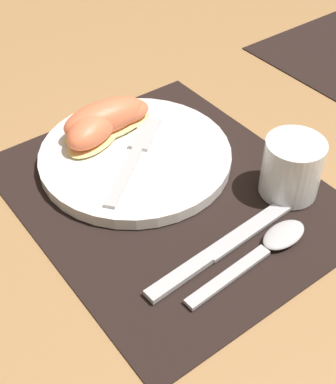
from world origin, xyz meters
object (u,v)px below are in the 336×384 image
object	(u,v)px
knife	(219,250)
citrus_wedge_2	(93,129)
plate	(134,157)
fork	(136,153)
juice_glass	(291,170)
citrus_wedge_1	(105,119)
spoon	(270,245)
citrus_wedge_0	(113,114)

from	to	relation	value
knife	citrus_wedge_2	world-z (taller)	citrus_wedge_2
plate	fork	size ratio (longest dim) A/B	1.64
juice_glass	citrus_wedge_1	distance (m)	0.26
plate	spoon	bearing A→B (deg)	9.14
plate	knife	world-z (taller)	plate
citrus_wedge_0	citrus_wedge_2	bearing A→B (deg)	-69.54
citrus_wedge_0	citrus_wedge_1	bearing A→B (deg)	-66.35
juice_glass	citrus_wedge_1	xyz separation A→B (m)	(-0.23, -0.13, 0.00)
spoon	citrus_wedge_2	bearing A→B (deg)	-167.05
plate	fork	world-z (taller)	fork
fork	citrus_wedge_2	bearing A→B (deg)	-155.50
citrus_wedge_2	knife	bearing A→B (deg)	3.32
citrus_wedge_1	plate	bearing A→B (deg)	4.39
juice_glass	fork	world-z (taller)	juice_glass
plate	spoon	distance (m)	0.22
citrus_wedge_1	citrus_wedge_2	size ratio (longest dim) A/B	1.11
knife	citrus_wedge_0	size ratio (longest dim) A/B	1.82
juice_glass	spoon	xyz separation A→B (m)	(0.06, -0.09, -0.03)
plate	knife	bearing A→B (deg)	-4.13
citrus_wedge_0	citrus_wedge_2	world-z (taller)	citrus_wedge_2
fork	citrus_wedge_2	world-z (taller)	citrus_wedge_2
spoon	citrus_wedge_2	distance (m)	0.28
citrus_wedge_2	plate	bearing A→B (deg)	26.88
spoon	citrus_wedge_2	world-z (taller)	citrus_wedge_2
knife	fork	distance (m)	0.18
plate	knife	xyz separation A→B (m)	(0.19, -0.01, -0.01)
knife	citrus_wedge_0	distance (m)	0.26
plate	juice_glass	distance (m)	0.21
citrus_wedge_0	knife	bearing A→B (deg)	-5.98
plate	citrus_wedge_1	xyz separation A→B (m)	(-0.06, -0.00, 0.03)
citrus_wedge_1	citrus_wedge_0	bearing A→B (deg)	113.65
juice_glass	spoon	world-z (taller)	juice_glass
plate	citrus_wedge_2	world-z (taller)	citrus_wedge_2
plate	spoon	xyz separation A→B (m)	(0.22, 0.04, -0.00)
juice_glass	citrus_wedge_2	distance (m)	0.26
fork	juice_glass	bearing A→B (deg)	37.74
juice_glass	citrus_wedge_2	bearing A→B (deg)	-145.54
knife	citrus_wedge_1	bearing A→B (deg)	177.98
spoon	fork	distance (m)	0.22
juice_glass	spoon	distance (m)	0.11
spoon	fork	bearing A→B (deg)	-170.55
spoon	knife	bearing A→B (deg)	-121.81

